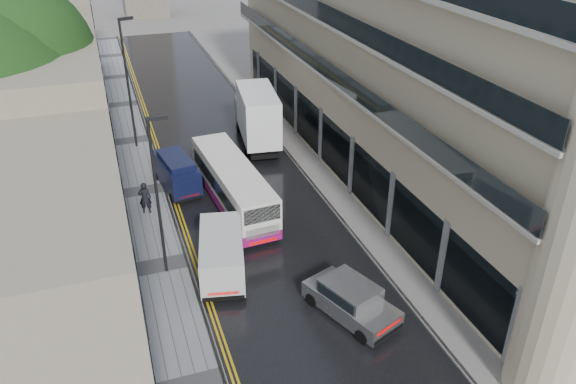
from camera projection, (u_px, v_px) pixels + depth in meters
road at (234, 178)px, 36.96m from camera, size 9.00×85.00×0.02m
left_sidewalk at (144, 191)px, 35.27m from camera, size 2.70×85.00×0.12m
right_sidewalk at (311, 166)px, 38.47m from camera, size 1.80×85.00×0.12m
old_shop_row at (65, 94)px, 33.45m from camera, size 4.50×56.00×12.00m
modern_block at (394, 65)px, 35.26m from camera, size 8.00×40.00×14.00m
tree_far at (18, 80)px, 35.05m from camera, size 9.24×9.24×12.46m
cream_bus at (231, 211)px, 30.63m from camera, size 2.94×9.96×2.68m
white_lorry at (245, 127)px, 39.13m from camera, size 3.47×8.34×4.25m
silver_hatchback at (363, 327)px, 23.32m from camera, size 3.44×4.86×1.67m
white_van at (202, 277)px, 25.89m from camera, size 3.01×5.11×2.16m
navy_van at (171, 185)px, 33.63m from camera, size 2.49×4.77×2.32m
pedestrian at (145, 198)px, 32.40m from camera, size 0.80×0.60×1.97m
lamp_post_near at (158, 200)px, 25.97m from camera, size 0.91×0.21×8.11m
lamp_post_far at (128, 86)px, 38.96m from camera, size 1.05×0.51×9.14m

